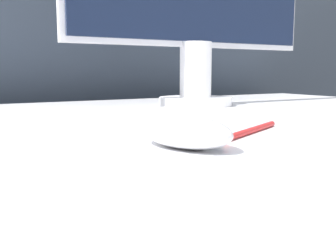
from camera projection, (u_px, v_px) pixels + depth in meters
partition_panel at (24, 104)px, 1.13m from camera, size 5.00×0.03×1.47m
computer_mouse_near at (185, 132)px, 0.41m from camera, size 0.09×0.13×0.03m
keyboard at (61, 124)px, 0.52m from camera, size 0.39×0.17×0.02m
pen at (252, 130)px, 0.51m from camera, size 0.14×0.08×0.01m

